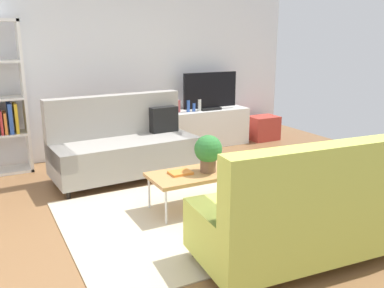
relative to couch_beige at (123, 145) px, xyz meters
The scene contains 15 objects.
ground_plane 1.62m from the couch_beige, 79.09° to the right, with size 7.68×7.68×0.00m, color brown.
wall_far 1.65m from the couch_beige, 76.89° to the left, with size 6.40×0.12×2.90m, color silver.
area_rug 1.71m from the couch_beige, 78.12° to the right, with size 2.90×2.20×0.01m, color beige.
couch_beige is the anchor object (origin of this frame).
couch_green 2.92m from the couch_beige, 76.68° to the right, with size 1.96×0.98×1.10m.
coffee_table 1.47m from the couch_beige, 74.62° to the right, with size 1.10×0.56×0.42m.
tv_console 2.09m from the couch_beige, 26.42° to the left, with size 1.40×0.44×0.64m, color silver.
tv 2.14m from the couch_beige, 25.92° to the left, with size 1.00×0.20×0.64m.
storage_trunk 3.09m from the couch_beige, 15.59° to the left, with size 0.52×0.40×0.44m, color #B2382D.
potted_plant 1.55m from the couch_beige, 71.15° to the right, with size 0.31×0.31×0.42m.
table_book_0 1.39m from the couch_beige, 82.13° to the right, with size 0.24×0.18×0.03m, color orange.
vase_0 1.64m from the couch_beige, 37.21° to the left, with size 0.09×0.09×0.20m, color #B24C4C.
bottle_0 1.71m from the couch_beige, 31.75° to the left, with size 0.06×0.06×0.20m, color #3359B2.
bottle_1 1.80m from the couch_beige, 29.92° to the left, with size 0.06×0.06×0.14m, color #3359B2.
bottle_2 1.90m from the couch_beige, 28.30° to the left, with size 0.06×0.06×0.20m, color silver.
Camera 1 is at (-1.99, -3.74, 1.89)m, focal length 39.06 mm.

